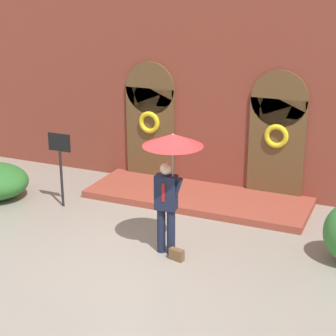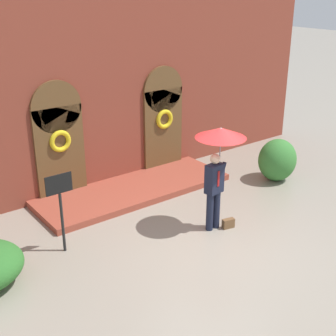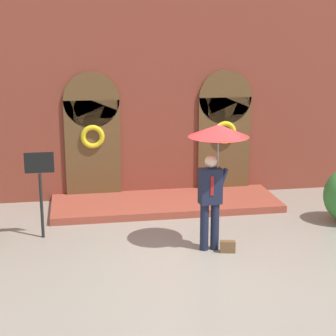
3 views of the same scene
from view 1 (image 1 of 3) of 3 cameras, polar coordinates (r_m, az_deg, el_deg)
The scene contains 5 objects.
ground_plane at distance 10.67m, azimuth -2.88°, elevation -9.04°, with size 80.00×80.00×0.00m, color gray.
building_facade at distance 13.47m, azimuth 4.84°, elevation 8.93°, with size 14.00×2.30×5.60m.
person_with_umbrella at distance 10.06m, azimuth 0.31°, elevation 1.05°, with size 1.10×1.10×2.36m.
handbag at distance 10.51m, azimuth 0.88°, elevation -8.79°, with size 0.28×0.12×0.22m, color brown.
sign_post at distance 12.74m, azimuth -10.89°, elevation 1.03°, with size 0.56×0.06×1.72m.
Camera 1 is at (4.23, -8.43, 5.00)m, focal length 60.00 mm.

